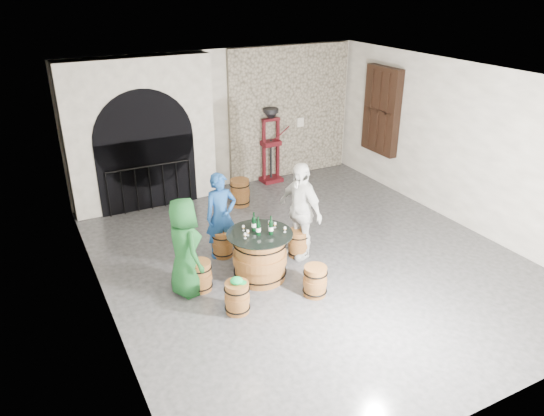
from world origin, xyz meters
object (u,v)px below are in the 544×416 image
barrel_stool_near_right (315,281)px  wine_bottle_left (258,228)px  person_green (185,247)px  person_white (300,210)px  barrel_stool_left (200,276)px  barrel_stool_near_left (237,298)px  corking_press (271,140)px  barrel_table (260,256)px  wine_bottle_center (271,227)px  barrel_stool_far (223,243)px  side_barrel (240,193)px  barrel_stool_right (298,243)px  wine_bottle_right (254,223)px  person_blue (221,216)px

barrel_stool_near_right → wine_bottle_left: (-0.60, 0.81, 0.72)m
person_green → person_white: person_white is taller
barrel_stool_left → barrel_stool_near_left: bearing=-71.6°
corking_press → barrel_stool_left: bearing=-133.3°
barrel_table → barrel_stool_left: bearing=172.8°
person_green → wine_bottle_center: person_green is taller
barrel_stool_near_left → wine_bottle_center: bearing=34.1°
barrel_table → barrel_stool_near_left: 1.03m
barrel_table → corking_press: 4.53m
barrel_stool_near_left → person_white: 2.12m
barrel_stool_left → person_green: (-0.21, 0.03, 0.56)m
barrel_stool_far → barrel_stool_near_right: bearing=-66.1°
barrel_table → corking_press: bearing=60.2°
side_barrel → wine_bottle_center: bearing=-104.7°
barrel_stool_right → barrel_stool_near_right: bearing=-108.3°
barrel_stool_far → barrel_stool_near_right: 2.01m
wine_bottle_left → wine_bottle_center: 0.21m
barrel_stool_left → wine_bottle_right: 1.21m
wine_bottle_right → side_barrel: size_ratio=0.54×
barrel_stool_far → barrel_stool_right: same height
person_green → wine_bottle_right: size_ratio=5.01×
barrel_stool_near_right → barrel_stool_left: bearing=147.8°
barrel_table → person_blue: 1.10m
barrel_stool_right → person_white: size_ratio=0.28×
wine_bottle_left → side_barrel: size_ratio=0.54×
barrel_table → corking_press: size_ratio=0.60×
person_white → barrel_stool_far: bearing=-126.9°
barrel_table → wine_bottle_right: bearing=105.5°
barrel_stool_right → barrel_stool_left: bearing=-173.2°
barrel_table → person_white: 1.15m
wine_bottle_center → corking_press: size_ratio=0.18×
wine_bottle_left → person_green: bearing=170.2°
barrel_table → wine_bottle_center: (0.15, -0.11, 0.55)m
wine_bottle_center → wine_bottle_right: bearing=127.1°
barrel_table → barrel_stool_near_right: bearing=-57.3°
wine_bottle_left → wine_bottle_right: 0.18m
barrel_table → wine_bottle_right: (-0.04, 0.13, 0.55)m
person_green → person_blue: 1.27m
wine_bottle_center → barrel_stool_left: bearing=168.3°
wine_bottle_center → corking_press: (2.08, 4.00, 0.09)m
barrel_table → wine_bottle_center: bearing=-37.1°
person_green → person_white: 2.21m
barrel_stool_near_right → corking_press: (1.67, 4.75, 0.81)m
barrel_stool_near_right → person_green: 2.12m
barrel_stool_far → side_barrel: 2.28m
barrel_stool_right → wine_bottle_center: size_ratio=1.55×
barrel_stool_right → person_white: (0.02, 0.01, 0.64)m
person_white → barrel_stool_near_right: bearing=-29.8°
barrel_stool_near_left → barrel_table: bearing=44.0°
wine_bottle_center → corking_press: bearing=62.6°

